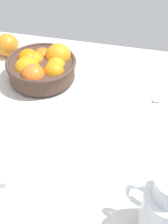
{
  "coord_description": "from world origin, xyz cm",
  "views": [
    {
      "loc": [
        14.02,
        -68.83,
        69.44
      ],
      "look_at": [
        -1.82,
        -1.07,
        6.52
      ],
      "focal_mm": 54.07,
      "sensor_mm": 36.0,
      "label": 1
    }
  ],
  "objects_px": {
    "fruit_bowl": "(41,67)",
    "juice_pitcher": "(165,212)",
    "spoon": "(145,102)",
    "loose_orange_0": "(7,45)"
  },
  "relations": [
    {
      "from": "loose_orange_0",
      "to": "spoon",
      "type": "distance_m",
      "value": 0.55
    },
    {
      "from": "juice_pitcher",
      "to": "spoon",
      "type": "height_order",
      "value": "juice_pitcher"
    },
    {
      "from": "fruit_bowl",
      "to": "juice_pitcher",
      "type": "bearing_deg",
      "value": -47.45
    },
    {
      "from": "fruit_bowl",
      "to": "loose_orange_0",
      "type": "xyz_separation_m",
      "value": [
        -0.17,
        0.12,
        -0.01
      ]
    },
    {
      "from": "fruit_bowl",
      "to": "spoon",
      "type": "distance_m",
      "value": 0.36
    },
    {
      "from": "juice_pitcher",
      "to": "spoon",
      "type": "bearing_deg",
      "value": 100.12
    },
    {
      "from": "fruit_bowl",
      "to": "juice_pitcher",
      "type": "xyz_separation_m",
      "value": [
        0.43,
        -0.47,
        0.02
      ]
    },
    {
      "from": "fruit_bowl",
      "to": "juice_pitcher",
      "type": "distance_m",
      "value": 0.64
    },
    {
      "from": "fruit_bowl",
      "to": "juice_pitcher",
      "type": "height_order",
      "value": "juice_pitcher"
    },
    {
      "from": "juice_pitcher",
      "to": "loose_orange_0",
      "type": "height_order",
      "value": "juice_pitcher"
    }
  ]
}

